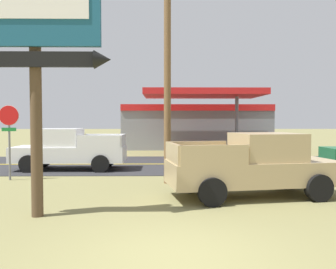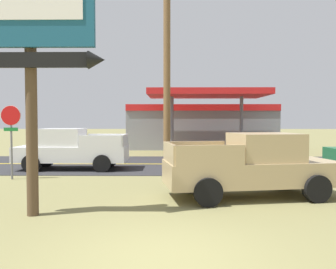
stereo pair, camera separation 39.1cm
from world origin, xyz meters
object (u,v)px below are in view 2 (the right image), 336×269
(motel_sign, at_px, (31,37))
(utility_pole, at_px, (167,59))
(pickup_white_on_road, at_px, (71,149))
(stop_sign, at_px, (11,129))
(pickup_tan_parked_on_lawn, at_px, (252,166))
(gas_station, at_px, (200,125))

(motel_sign, xyz_separation_m, utility_pole, (3.18, 4.73, 0.26))
(motel_sign, height_order, pickup_white_on_road, motel_sign)
(stop_sign, relative_size, utility_pole, 0.34)
(motel_sign, bearing_deg, pickup_tan_parked_on_lawn, 21.61)
(stop_sign, height_order, pickup_white_on_road, stop_sign)
(stop_sign, height_order, utility_pole, utility_pole)
(utility_pole, xyz_separation_m, pickup_tan_parked_on_lawn, (2.66, -2.41, -3.66))
(pickup_tan_parked_on_lawn, bearing_deg, gas_station, 90.28)
(gas_station, distance_m, pickup_tan_parked_on_lawn, 19.46)
(pickup_tan_parked_on_lawn, bearing_deg, pickup_white_on_road, 140.29)
(gas_station, bearing_deg, utility_pole, -98.58)
(pickup_tan_parked_on_lawn, distance_m, pickup_white_on_road, 9.51)
(pickup_tan_parked_on_lawn, bearing_deg, stop_sign, 160.38)
(motel_sign, distance_m, stop_sign, 6.68)
(gas_station, relative_size, pickup_white_on_road, 2.31)
(gas_station, bearing_deg, motel_sign, -104.82)
(motel_sign, bearing_deg, gas_station, 75.18)
(pickup_tan_parked_on_lawn, height_order, pickup_white_on_road, same)
(utility_pole, height_order, pickup_tan_parked_on_lawn, utility_pole)
(gas_station, distance_m, pickup_white_on_road, 15.21)
(gas_station, bearing_deg, pickup_white_on_road, -118.40)
(gas_station, height_order, pickup_tan_parked_on_lawn, gas_station)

